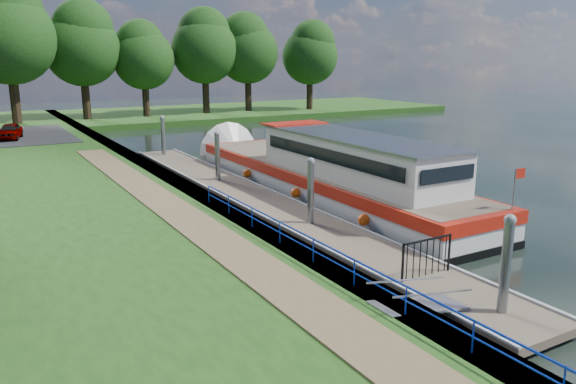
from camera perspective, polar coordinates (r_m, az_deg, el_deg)
ground at (r=15.83m, az=19.31°, el=-12.02°), size 160.00×160.00×0.00m
bank_edge at (r=26.31m, az=-10.07°, el=-0.37°), size 1.10×90.00×0.78m
far_bank at (r=65.61m, az=-9.34°, el=7.86°), size 60.00×18.00×0.60m
footpath at (r=19.25m, az=-8.07°, el=-4.20°), size 1.60×40.00×0.05m
blue_fence at (r=15.64m, az=4.56°, el=-6.37°), size 0.04×18.04×0.72m
pontoon at (r=25.55m, az=-3.13°, el=-1.07°), size 2.50×30.00×0.56m
mooring_piles at (r=25.29m, az=-3.16°, el=1.33°), size 0.30×27.30×3.55m
gangway at (r=14.63m, az=13.15°, el=-11.05°), size 2.58×1.00×0.92m
gate_panel at (r=16.77m, az=13.93°, el=-5.93°), size 1.85×0.05×1.15m
barge at (r=27.52m, az=3.06°, el=1.93°), size 4.36×21.15×4.78m
horizon_trees at (r=58.54m, az=-21.33°, el=13.97°), size 54.38×10.03×12.87m
car_a at (r=45.43m, az=-26.39°, el=5.56°), size 2.13×3.57×1.14m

